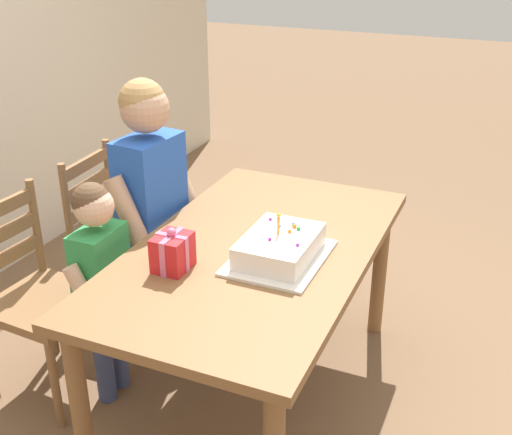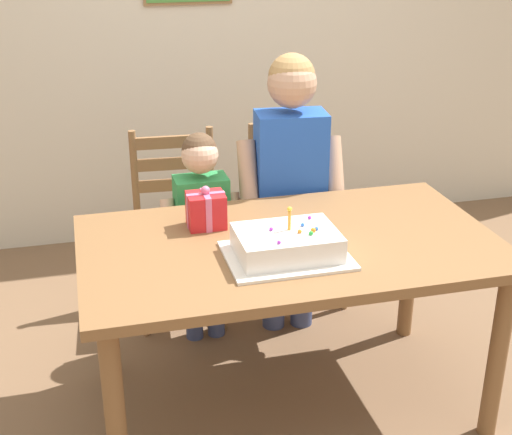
{
  "view_description": "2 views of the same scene",
  "coord_description": "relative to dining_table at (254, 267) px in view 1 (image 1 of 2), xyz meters",
  "views": [
    {
      "loc": [
        -2.13,
        -0.93,
        1.96
      ],
      "look_at": [
        -0.04,
        -0.02,
        0.9
      ],
      "focal_mm": 45.49,
      "sensor_mm": 36.0,
      "label": 1
    },
    {
      "loc": [
        -0.73,
        -2.33,
        1.89
      ],
      "look_at": [
        -0.13,
        0.01,
        0.86
      ],
      "focal_mm": 49.82,
      "sensor_mm": 36.0,
      "label": 2
    }
  ],
  "objects": [
    {
      "name": "child_younger",
      "position": [
        -0.23,
        0.59,
        -0.04
      ],
      "size": [
        0.37,
        0.21,
        1.02
      ],
      "color": "#38426B",
      "rests_on": "ground"
    },
    {
      "name": "dining_table",
      "position": [
        0.0,
        0.0,
        0.0
      ],
      "size": [
        1.58,
        0.91,
        0.75
      ],
      "color": "brown",
      "rests_on": "ground"
    },
    {
      "name": "birthday_cake",
      "position": [
        -0.05,
        -0.13,
        0.14
      ],
      "size": [
        0.44,
        0.34,
        0.19
      ],
      "color": "white",
      "rests_on": "dining_table"
    },
    {
      "name": "child_older",
      "position": [
        0.18,
        0.59,
        0.16
      ],
      "size": [
        0.5,
        0.29,
        1.34
      ],
      "color": "#38426B",
      "rests_on": "ground"
    },
    {
      "name": "ground_plane",
      "position": [
        0.0,
        0.0,
        -0.66
      ],
      "size": [
        20.0,
        20.0,
        0.0
      ],
      "primitive_type": "plane",
      "color": "brown"
    },
    {
      "name": "gift_box_red_large",
      "position": [
        -0.28,
        0.21,
        0.16
      ],
      "size": [
        0.15,
        0.13,
        0.17
      ],
      "color": "red",
      "rests_on": "dining_table"
    },
    {
      "name": "chair_left",
      "position": [
        -0.31,
        0.89,
        -0.19
      ],
      "size": [
        0.45,
        0.45,
        0.92
      ],
      "color": "brown",
      "rests_on": "ground"
    },
    {
      "name": "chair_right",
      "position": [
        0.31,
        0.89,
        -0.19
      ],
      "size": [
        0.44,
        0.44,
        0.92
      ],
      "color": "brown",
      "rests_on": "ground"
    }
  ]
}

